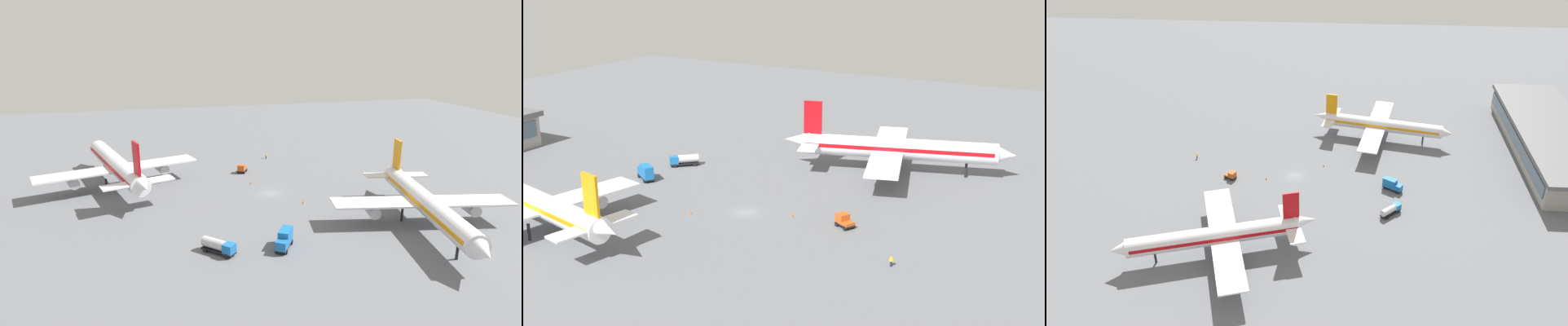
{
  "view_description": "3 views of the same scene",
  "coord_description": "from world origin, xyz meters",
  "views": [
    {
      "loc": [
        -27.67,
        -94.53,
        35.56
      ],
      "look_at": [
        -0.42,
        6.49,
        5.85
      ],
      "focal_mm": 29.87,
      "sensor_mm": 36.0,
      "label": 1
    },
    {
      "loc": [
        95.76,
        61.91,
        45.25
      ],
      "look_at": [
        -14.48,
        -0.15,
        5.46
      ],
      "focal_mm": 46.19,
      "sensor_mm": 36.0,
      "label": 2
    },
    {
      "loc": [
        -136.25,
        -12.43,
        89.46
      ],
      "look_at": [
        1.07,
        -3.65,
        3.86
      ],
      "focal_mm": 38.24,
      "sensor_mm": 36.0,
      "label": 3
    }
  ],
  "objects": [
    {
      "name": "airplane_taxiing",
      "position": [
        -35.28,
        15.36,
        5.41
      ],
      "size": [
        39.16,
        47.81,
        14.87
      ],
      "rotation": [
        0.0,
        0.0,
        1.86
      ],
      "color": "white",
      "rests_on": "ground"
    },
    {
      "name": "fuel_truck",
      "position": [
        -17.03,
        -26.97,
        1.39
      ],
      "size": [
        5.73,
        5.86,
        2.5
      ],
      "rotation": [
        0.0,
        0.0,
        5.48
      ],
      "color": "black",
      "rests_on": "ground"
    },
    {
      "name": "airplane_at_gate",
      "position": [
        24.12,
        -26.15,
        4.99
      ],
      "size": [
        36.42,
        44.8,
        13.74
      ],
      "rotation": [
        0.0,
        0.0,
        4.51
      ],
      "color": "white",
      "rests_on": "ground"
    },
    {
      "name": "safety_cone_near_gate",
      "position": [
        -2.56,
        8.13,
        0.3
      ],
      "size": [
        0.44,
        0.44,
        0.6
      ],
      "primitive_type": "cone",
      "color": "#EA590C",
      "rests_on": "ground"
    },
    {
      "name": "safety_cone_mid_apron",
      "position": [
        5.56,
        -8.36,
        0.3
      ],
      "size": [
        0.44,
        0.44,
        0.6
      ],
      "primitive_type": "cone",
      "color": "#EA590C",
      "rests_on": "ground"
    },
    {
      "name": "baggage_tug",
      "position": [
        -2.68,
        18.35,
        1.16
      ],
      "size": [
        3.35,
        3.71,
        2.3
      ],
      "rotation": [
        0.0,
        0.0,
        4.24
      ],
      "color": "black",
      "rests_on": "ground"
    },
    {
      "name": "catering_truck",
      "position": [
        -5.39,
        -28.03,
        1.7
      ],
      "size": [
        4.6,
        5.75,
        3.3
      ],
      "rotation": [
        0.0,
        0.0,
        4.15
      ],
      "color": "black",
      "rests_on": "ground"
    },
    {
      "name": "ground",
      "position": [
        0.0,
        0.0,
        0.0
      ],
      "size": [
        288.0,
        288.0,
        0.0
      ],
      "primitive_type": "plane",
      "color": "slate"
    },
    {
      "name": "ground_crew_worker",
      "position": [
        7.85,
        30.95,
        0.85
      ],
      "size": [
        0.46,
        0.57,
        1.67
      ],
      "rotation": [
        0.0,
        0.0,
        2.91
      ],
      "color": "#1E2338",
      "rests_on": "ground"
    }
  ]
}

